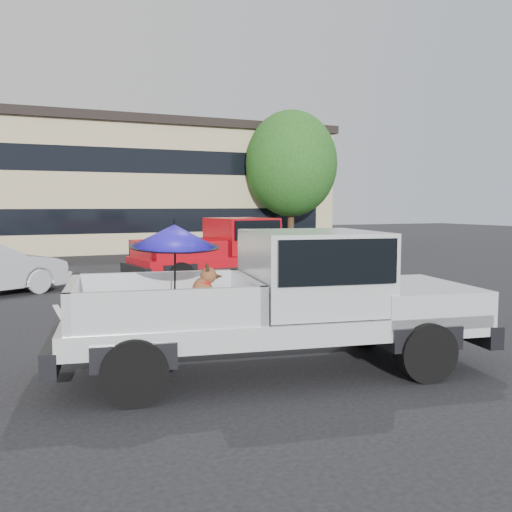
# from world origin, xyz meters

# --- Properties ---
(ground) EXTENTS (90.00, 90.00, 0.00)m
(ground) POSITION_xyz_m (0.00, 0.00, 0.00)
(ground) COLOR black
(ground) RESTS_ON ground
(stripe_left) EXTENTS (0.12, 5.00, 0.01)m
(stripe_left) POSITION_xyz_m (-3.00, 2.00, 0.00)
(stripe_left) COLOR silver
(stripe_left) RESTS_ON ground
(stripe_right) EXTENTS (0.12, 5.00, 0.01)m
(stripe_right) POSITION_xyz_m (3.00, 2.00, 0.00)
(stripe_right) COLOR silver
(stripe_right) RESTS_ON ground
(motel_building) EXTENTS (20.40, 8.40, 6.30)m
(motel_building) POSITION_xyz_m (2.00, 20.99, 3.21)
(motel_building) COLOR tan
(motel_building) RESTS_ON ground
(tree_right) EXTENTS (4.46, 4.46, 6.78)m
(tree_right) POSITION_xyz_m (9.00, 16.00, 4.21)
(tree_right) COLOR #332114
(tree_right) RESTS_ON ground
(tree_back) EXTENTS (4.68, 4.68, 7.11)m
(tree_back) POSITION_xyz_m (6.00, 24.00, 4.41)
(tree_back) COLOR #332114
(tree_back) RESTS_ON ground
(silver_pickup) EXTENTS (5.95, 2.96, 2.06)m
(silver_pickup) POSITION_xyz_m (-0.48, -2.07, 1.05)
(silver_pickup) COLOR black
(silver_pickup) RESTS_ON ground
(red_pickup) EXTENTS (5.79, 2.61, 1.84)m
(red_pickup) POSITION_xyz_m (2.23, 6.58, 1.01)
(red_pickup) COLOR black
(red_pickup) RESTS_ON ground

